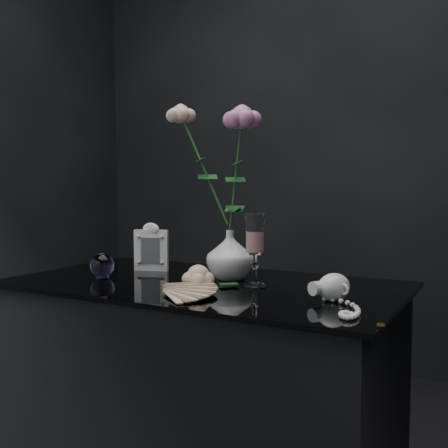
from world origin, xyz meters
The scene contains 9 objects.
table centered at (0.00, 0.05, 0.38)m, with size 1.05×0.58×0.76m.
vase centered at (0.04, 0.13, 0.83)m, with size 0.13×0.13×0.14m, color white.
wine_glass centered at (0.15, 0.06, 0.86)m, with size 0.06×0.06×0.19m, color white, non-canonical shape.
picture_frame centered at (-0.24, 0.14, 0.84)m, with size 0.11×0.08×0.15m, color white, non-canonical shape.
paperweight centered at (-0.29, -0.03, 0.80)m, with size 0.07×0.07×0.07m, color #977FCF, non-canonical shape.
paper_fan centered at (0.00, -0.13, 0.78)m, with size 0.25×0.20×0.03m, color beige, non-canonical shape.
loose_rose centered at (0.04, -0.04, 0.79)m, with size 0.14×0.18×0.06m, color beige, non-canonical shape.
pearl_jar centered at (0.38, 0.00, 0.80)m, with size 0.22×0.23×0.07m, color white, non-canonical shape.
roses centered at (0.00, 0.12, 1.10)m, with size 0.26×0.12×0.40m.
Camera 1 is at (0.73, -1.15, 1.02)m, focal length 42.00 mm.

